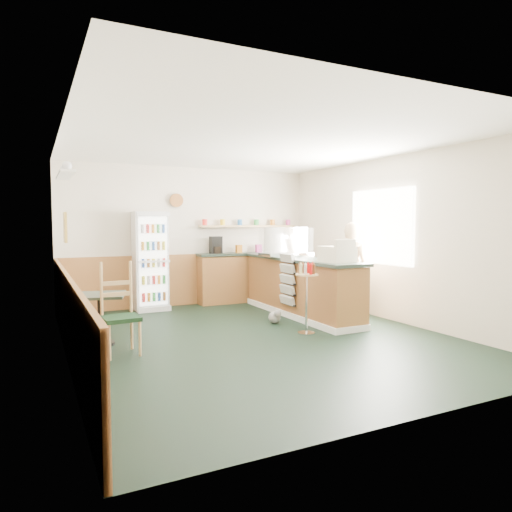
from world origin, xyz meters
TOP-DOWN VIEW (x-y plane):
  - ground at (0.00, 0.00)m, footprint 6.00×6.00m
  - room_envelope at (-0.23, 0.73)m, footprint 5.04×6.02m
  - service_counter at (1.35, 1.07)m, footprint 0.68×3.01m
  - back_counter at (1.19, 2.80)m, footprint 2.24×0.42m
  - drinks_fridge at (-0.87, 2.74)m, footprint 0.60×0.52m
  - display_case at (1.35, 1.57)m, footprint 0.91×0.47m
  - cash_register at (1.35, 0.01)m, footprint 0.46×0.48m
  - shopkeeper at (2.05, 0.53)m, footprint 0.58×0.65m
  - condiment_stand at (0.72, -0.12)m, footprint 0.33×0.33m
  - newspaper_rack at (0.99, 0.90)m, footprint 0.09×0.43m
  - cafe_table at (-2.05, 0.55)m, footprint 0.75×0.75m
  - cafe_chair at (-1.89, 0.06)m, footprint 0.45×0.45m
  - dog_doorstop at (0.63, 0.67)m, footprint 0.20×0.25m

SIDE VIEW (x-z plane):
  - ground at x=0.00m, z-range 0.00..0.00m
  - dog_doorstop at x=0.63m, z-range -0.01..0.23m
  - service_counter at x=1.35m, z-range -0.04..0.97m
  - cafe_table at x=-2.05m, z-range 0.14..0.82m
  - back_counter at x=1.19m, z-range -0.30..1.39m
  - cafe_chair at x=-1.89m, z-range 0.02..1.15m
  - newspaper_rack at x=0.99m, z-range 0.23..1.10m
  - condiment_stand at x=0.72m, z-range 0.17..1.19m
  - shopkeeper at x=2.05m, z-range 0.00..1.63m
  - drinks_fridge at x=-0.87m, z-range 0.00..1.82m
  - cash_register at x=1.35m, z-range 1.01..1.25m
  - display_case at x=1.35m, z-range 1.01..1.52m
  - room_envelope at x=-0.23m, z-range 0.16..2.88m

